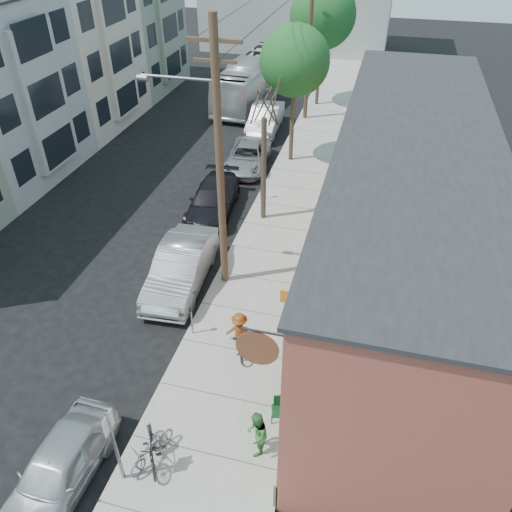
% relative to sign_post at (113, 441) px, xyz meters
% --- Properties ---
extents(ground, '(120.00, 120.00, 0.00)m').
position_rel_sign_post_xyz_m(ground, '(-2.35, 5.24, -1.83)').
color(ground, black).
extents(sidewalk, '(4.50, 58.00, 0.15)m').
position_rel_sign_post_xyz_m(sidewalk, '(1.90, 16.24, -1.76)').
color(sidewalk, '#AAA99E').
rests_on(sidewalk, ground).
extents(cafe_building, '(6.60, 20.20, 6.61)m').
position_rel_sign_post_xyz_m(cafe_building, '(6.64, 10.23, 1.47)').
color(cafe_building, '#A44D3C').
rests_on(cafe_building, ground).
extents(apartment_row, '(6.30, 32.00, 9.00)m').
position_rel_sign_post_xyz_m(apartment_row, '(-14.20, 19.24, 2.67)').
color(apartment_row, gray).
rests_on(apartment_row, ground).
extents(sign_post, '(0.07, 0.45, 2.80)m').
position_rel_sign_post_xyz_m(sign_post, '(0.00, 0.00, 0.00)').
color(sign_post, slate).
rests_on(sign_post, sidewalk).
extents(parking_meter_near, '(0.14, 0.14, 1.24)m').
position_rel_sign_post_xyz_m(parking_meter_near, '(-0.10, 5.62, -0.85)').
color(parking_meter_near, slate).
rests_on(parking_meter_near, sidewalk).
extents(parking_meter_far, '(0.14, 0.14, 1.24)m').
position_rel_sign_post_xyz_m(parking_meter_far, '(-0.10, 15.66, -0.85)').
color(parking_meter_far, slate).
rests_on(parking_meter_far, sidewalk).
extents(utility_pole_near, '(3.57, 0.28, 10.00)m').
position_rel_sign_post_xyz_m(utility_pole_near, '(0.04, 8.83, 3.58)').
color(utility_pole_near, '#503A28').
rests_on(utility_pole_near, sidewalk).
extents(utility_pole_far, '(1.80, 0.28, 10.00)m').
position_rel_sign_post_xyz_m(utility_pole_far, '(0.10, 27.55, 3.51)').
color(utility_pole_far, '#503A28').
rests_on(utility_pole_far, sidewalk).
extents(tree_bare, '(0.24, 0.24, 4.99)m').
position_rel_sign_post_xyz_m(tree_bare, '(0.45, 13.93, 0.81)').
color(tree_bare, '#44392C').
rests_on(tree_bare, sidewalk).
extents(tree_leafy_mid, '(3.73, 3.73, 7.48)m').
position_rel_sign_post_xyz_m(tree_leafy_mid, '(0.45, 20.66, 3.91)').
color(tree_leafy_mid, '#44392C').
rests_on(tree_leafy_mid, sidewalk).
extents(tree_leafy_far, '(4.49, 4.49, 8.32)m').
position_rel_sign_post_xyz_m(tree_leafy_far, '(0.45, 30.54, 4.38)').
color(tree_leafy_far, '#44392C').
rests_on(tree_leafy_far, sidewalk).
extents(patio_chair_a, '(0.53, 0.53, 0.88)m').
position_rel_sign_post_xyz_m(patio_chair_a, '(3.75, 4.33, -1.24)').
color(patio_chair_a, '#103A1A').
rests_on(patio_chair_a, sidewalk).
extents(patio_chair_b, '(0.62, 0.62, 0.88)m').
position_rel_sign_post_xyz_m(patio_chair_b, '(3.68, 2.83, -1.24)').
color(patio_chair_b, '#103A1A').
rests_on(patio_chair_b, sidewalk).
extents(patron_grey, '(0.57, 0.74, 1.82)m').
position_rel_sign_post_xyz_m(patron_grey, '(3.66, 6.71, -0.77)').
color(patron_grey, gray).
rests_on(patron_grey, sidewalk).
extents(patron_green, '(0.61, 0.77, 1.56)m').
position_rel_sign_post_xyz_m(patron_green, '(3.28, 1.67, -0.90)').
color(patron_green, '#338137').
rests_on(patron_green, sidewalk).
extents(cyclist, '(1.01, 0.63, 1.51)m').
position_rel_sign_post_xyz_m(cyclist, '(1.73, 5.38, -0.93)').
color(cyclist, brown).
rests_on(cyclist, sidewalk).
extents(cyclist_bike, '(1.34, 2.07, 1.03)m').
position_rel_sign_post_xyz_m(cyclist_bike, '(1.73, 5.38, -1.17)').
color(cyclist_bike, black).
rests_on(cyclist_bike, sidewalk).
extents(parked_bike_a, '(1.26, 1.78, 1.06)m').
position_rel_sign_post_xyz_m(parked_bike_a, '(0.56, 0.71, -1.15)').
color(parked_bike_a, black).
rests_on(parked_bike_a, sidewalk).
extents(parked_bike_b, '(1.09, 1.76, 0.87)m').
position_rel_sign_post_xyz_m(parked_bike_b, '(0.56, 0.71, -1.25)').
color(parked_bike_b, slate).
rests_on(parked_bike_b, sidewalk).
extents(car_0, '(1.75, 4.17, 1.41)m').
position_rel_sign_post_xyz_m(car_0, '(-1.55, -0.47, -1.13)').
color(car_0, '#B7BCBF').
rests_on(car_0, ground).
extents(car_1, '(2.18, 5.33, 1.72)m').
position_rel_sign_post_xyz_m(car_1, '(-1.55, 8.32, -0.97)').
color(car_1, '#B2B6BA').
rests_on(car_1, ground).
extents(car_2, '(2.48, 5.17, 1.45)m').
position_rel_sign_post_xyz_m(car_2, '(-2.11, 13.93, -1.11)').
color(car_2, black).
rests_on(car_2, ground).
extents(car_3, '(2.63, 4.96, 1.33)m').
position_rel_sign_post_xyz_m(car_3, '(-1.80, 19.33, -1.17)').
color(car_3, '#969A9D').
rests_on(car_3, ground).
extents(car_4, '(2.06, 5.26, 1.70)m').
position_rel_sign_post_xyz_m(car_4, '(-2.10, 24.80, -0.98)').
color(car_4, '#929599').
rests_on(car_4, ground).
extents(bus, '(3.49, 11.59, 3.18)m').
position_rel_sign_post_xyz_m(bus, '(-4.40, 30.59, -0.24)').
color(bus, white).
rests_on(bus, ground).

